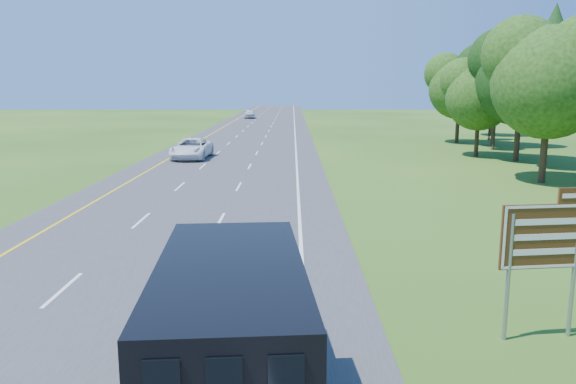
% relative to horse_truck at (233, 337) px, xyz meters
% --- Properties ---
extents(road, '(15.00, 260.00, 0.04)m').
position_rel_horse_truck_xyz_m(road, '(-4.12, 46.05, -1.79)').
color(road, '#38383A').
rests_on(road, ground).
extents(lane_markings, '(11.15, 260.00, 0.01)m').
position_rel_horse_truck_xyz_m(lane_markings, '(-4.12, 46.05, -1.77)').
color(lane_markings, yellow).
rests_on(lane_markings, road).
extents(horse_truck, '(2.93, 7.66, 3.32)m').
position_rel_horse_truck_xyz_m(horse_truck, '(0.00, 0.00, 0.00)').
color(horse_truck, black).
rests_on(horse_truck, road).
extents(white_suv, '(3.10, 6.32, 1.73)m').
position_rel_horse_truck_xyz_m(white_suv, '(-7.65, 38.99, -0.91)').
color(white_suv, white).
rests_on(white_suv, road).
extents(far_car, '(2.52, 5.39, 1.79)m').
position_rel_horse_truck_xyz_m(far_car, '(-7.49, 102.41, -0.88)').
color(far_car, silver).
rests_on(far_car, road).
extents(exit_sign, '(2.21, 0.36, 3.76)m').
position_rel_horse_truck_xyz_m(exit_sign, '(7.13, 3.91, 0.63)').
color(exit_sign, gray).
rests_on(exit_sign, ground).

